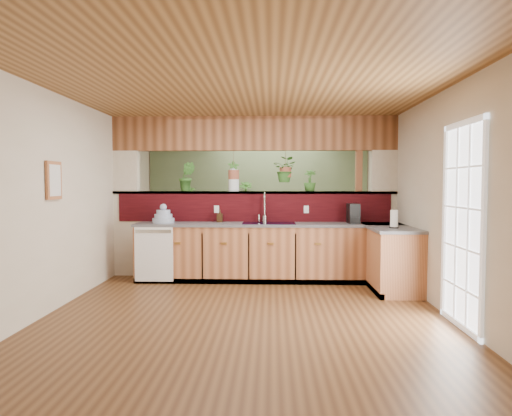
{
  "coord_description": "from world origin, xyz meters",
  "views": [
    {
      "loc": [
        0.29,
        -6.09,
        1.51
      ],
      "look_at": [
        0.06,
        0.7,
        1.15
      ],
      "focal_mm": 32.0,
      "sensor_mm": 36.0,
      "label": 1
    }
  ],
  "objects_px": {
    "faucet": "(264,206)",
    "paper_towel": "(394,219)",
    "glass_jar": "(234,179)",
    "shelving_console": "(219,233)",
    "soap_dispenser": "(220,216)",
    "dish_stack": "(163,217)",
    "coffee_maker": "(353,214)"
  },
  "relations": [
    {
      "from": "shelving_console",
      "to": "coffee_maker",
      "type": "bearing_deg",
      "value": -51.9
    },
    {
      "from": "dish_stack",
      "to": "shelving_console",
      "type": "distance_m",
      "value": 2.4
    },
    {
      "from": "dish_stack",
      "to": "shelving_console",
      "type": "relative_size",
      "value": 0.21
    },
    {
      "from": "soap_dispenser",
      "to": "dish_stack",
      "type": "bearing_deg",
      "value": -169.37
    },
    {
      "from": "faucet",
      "to": "dish_stack",
      "type": "height_order",
      "value": "faucet"
    },
    {
      "from": "dish_stack",
      "to": "glass_jar",
      "type": "height_order",
      "value": "glass_jar"
    },
    {
      "from": "coffee_maker",
      "to": "dish_stack",
      "type": "bearing_deg",
      "value": 177.4
    },
    {
      "from": "soap_dispenser",
      "to": "faucet",
      "type": "bearing_deg",
      "value": -1.08
    },
    {
      "from": "dish_stack",
      "to": "glass_jar",
      "type": "relative_size",
      "value": 0.89
    },
    {
      "from": "glass_jar",
      "to": "shelving_console",
      "type": "xyz_separation_m",
      "value": [
        -0.47,
        1.9,
        -1.08
      ]
    },
    {
      "from": "glass_jar",
      "to": "shelving_console",
      "type": "relative_size",
      "value": 0.23
    },
    {
      "from": "dish_stack",
      "to": "paper_towel",
      "type": "relative_size",
      "value": 1.29
    },
    {
      "from": "soap_dispenser",
      "to": "shelving_console",
      "type": "relative_size",
      "value": 0.12
    },
    {
      "from": "faucet",
      "to": "paper_towel",
      "type": "bearing_deg",
      "value": -26.16
    },
    {
      "from": "coffee_maker",
      "to": "faucet",
      "type": "bearing_deg",
      "value": 171.45
    },
    {
      "from": "faucet",
      "to": "dish_stack",
      "type": "relative_size",
      "value": 1.4
    },
    {
      "from": "glass_jar",
      "to": "faucet",
      "type": "bearing_deg",
      "value": -23.61
    },
    {
      "from": "faucet",
      "to": "soap_dispenser",
      "type": "distance_m",
      "value": 0.73
    },
    {
      "from": "coffee_maker",
      "to": "soap_dispenser",
      "type": "bearing_deg",
      "value": 173.02
    },
    {
      "from": "dish_stack",
      "to": "glass_jar",
      "type": "xyz_separation_m",
      "value": [
        1.08,
        0.37,
        0.59
      ]
    },
    {
      "from": "dish_stack",
      "to": "soap_dispenser",
      "type": "distance_m",
      "value": 0.89
    },
    {
      "from": "coffee_maker",
      "to": "paper_towel",
      "type": "xyz_separation_m",
      "value": [
        0.43,
        -0.75,
        -0.02
      ]
    },
    {
      "from": "soap_dispenser",
      "to": "paper_towel",
      "type": "relative_size",
      "value": 0.74
    },
    {
      "from": "soap_dispenser",
      "to": "shelving_console",
      "type": "distance_m",
      "value": 2.18
    },
    {
      "from": "faucet",
      "to": "glass_jar",
      "type": "xyz_separation_m",
      "value": [
        -0.5,
        0.22,
        0.43
      ]
    },
    {
      "from": "paper_towel",
      "to": "shelving_console",
      "type": "distance_m",
      "value": 4.13
    },
    {
      "from": "faucet",
      "to": "paper_towel",
      "type": "height_order",
      "value": "faucet"
    },
    {
      "from": "faucet",
      "to": "paper_towel",
      "type": "distance_m",
      "value": 2.02
    },
    {
      "from": "soap_dispenser",
      "to": "paper_towel",
      "type": "xyz_separation_m",
      "value": [
        2.52,
        -0.9,
        0.02
      ]
    },
    {
      "from": "dish_stack",
      "to": "coffee_maker",
      "type": "height_order",
      "value": "coffee_maker"
    },
    {
      "from": "paper_towel",
      "to": "glass_jar",
      "type": "distance_m",
      "value": 2.62
    },
    {
      "from": "paper_towel",
      "to": "shelving_console",
      "type": "height_order",
      "value": "paper_towel"
    }
  ]
}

